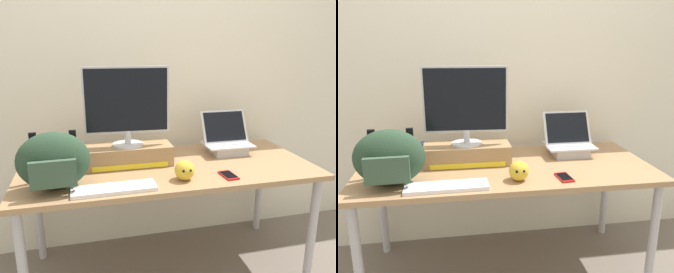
# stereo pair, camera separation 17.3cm
# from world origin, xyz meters

# --- Properties ---
(ground_plane) EXTENTS (20.00, 20.00, 0.00)m
(ground_plane) POSITION_xyz_m (0.00, 0.00, 0.00)
(ground_plane) COLOR #70665B
(back_wall) EXTENTS (7.00, 0.10, 2.60)m
(back_wall) POSITION_xyz_m (0.00, 0.48, 1.30)
(back_wall) COLOR silver
(back_wall) RESTS_ON ground
(desk) EXTENTS (1.73, 0.76, 0.71)m
(desk) POSITION_xyz_m (0.00, 0.00, 0.65)
(desk) COLOR #A87F56
(desk) RESTS_ON ground
(toner_box_yellow) EXTENTS (0.52, 0.21, 0.12)m
(toner_box_yellow) POSITION_xyz_m (-0.23, 0.08, 0.77)
(toner_box_yellow) COLOR #9E7A51
(toner_box_yellow) RESTS_ON desk
(desktop_monitor) EXTENTS (0.49, 0.19, 0.47)m
(desktop_monitor) POSITION_xyz_m (-0.23, 0.08, 1.08)
(desktop_monitor) COLOR silver
(desktop_monitor) RESTS_ON toner_box_yellow
(open_laptop) EXTENTS (0.31, 0.23, 0.27)m
(open_laptop) POSITION_xyz_m (0.44, 0.15, 0.77)
(open_laptop) COLOR #ADADB2
(open_laptop) RESTS_ON desk
(external_keyboard) EXTENTS (0.42, 0.13, 0.02)m
(external_keyboard) POSITION_xyz_m (-0.35, -0.29, 0.73)
(external_keyboard) COLOR white
(external_keyboard) RESTS_ON desk
(messenger_backpack) EXTENTS (0.36, 0.24, 0.29)m
(messenger_backpack) POSITION_xyz_m (-0.63, -0.19, 0.86)
(messenger_backpack) COLOR #28422D
(messenger_backpack) RESTS_ON desk
(coffee_mug) EXTENTS (0.12, 0.08, 0.09)m
(coffee_mug) POSITION_xyz_m (-0.48, 0.27, 0.76)
(coffee_mug) COLOR #2D4C93
(coffee_mug) RESTS_ON desk
(cell_phone) EXTENTS (0.08, 0.14, 0.01)m
(cell_phone) POSITION_xyz_m (0.28, -0.25, 0.72)
(cell_phone) COLOR red
(cell_phone) RESTS_ON desk
(plush_toy) EXTENTS (0.11, 0.11, 0.11)m
(plush_toy) POSITION_xyz_m (0.03, -0.24, 0.77)
(plush_toy) COLOR gold
(plush_toy) RESTS_ON desk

